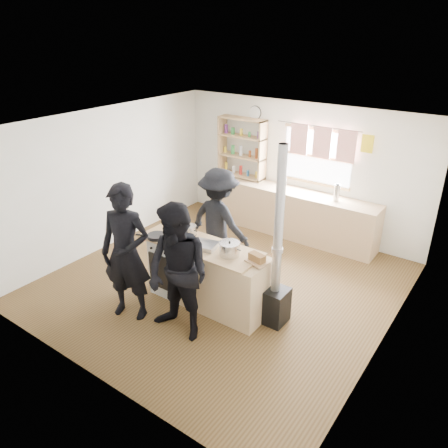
{
  "coord_description": "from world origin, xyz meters",
  "views": [
    {
      "loc": [
        3.46,
        -4.8,
        3.76
      ],
      "look_at": [
        0.1,
        -0.1,
        1.1
      ],
      "focal_mm": 35.0,
      "sensor_mm": 36.0,
      "label": 1
    }
  ],
  "objects": [
    {
      "name": "person_far",
      "position": [
        -0.3,
        0.34,
        0.88
      ],
      "size": [
        1.19,
        0.75,
        1.75
      ],
      "primitive_type": "imported",
      "rotation": [
        0.0,
        0.0,
        3.05
      ],
      "color": "black",
      "rests_on": "ground"
    },
    {
      "name": "stockpot_counter",
      "position": [
        0.53,
        -0.57,
        1.02
      ],
      "size": [
        0.28,
        0.28,
        0.21
      ],
      "color": "silver",
      "rests_on": "cooking_island"
    },
    {
      "name": "person_near_left",
      "position": [
        -0.59,
        -1.38,
        0.97
      ],
      "size": [
        0.82,
        0.67,
        1.93
      ],
      "primitive_type": "imported",
      "rotation": [
        0.0,
        0.0,
        0.34
      ],
      "color": "black",
      "rests_on": "ground"
    },
    {
      "name": "back_counter",
      "position": [
        0.0,
        2.22,
        0.45
      ],
      "size": [
        3.4,
        0.55,
        0.9
      ],
      "primitive_type": "cube",
      "color": "tan",
      "rests_on": "ground"
    },
    {
      "name": "skillet_greens",
      "position": [
        -0.63,
        -0.75,
        0.96
      ],
      "size": [
        0.36,
        0.36,
        0.05
      ],
      "color": "black",
      "rests_on": "cooking_island"
    },
    {
      "name": "cooking_island",
      "position": [
        0.14,
        -0.55,
        0.47
      ],
      "size": [
        1.97,
        0.64,
        0.93
      ],
      "color": "silver",
      "rests_on": "ground"
    },
    {
      "name": "ground",
      "position": [
        0.0,
        0.0,
        -0.01
      ],
      "size": [
        5.0,
        5.0,
        0.01
      ],
      "primitive_type": "cube",
      "color": "brown",
      "rests_on": "ground"
    },
    {
      "name": "roast_tray",
      "position": [
        0.13,
        -0.58,
        0.97
      ],
      "size": [
        0.38,
        0.35,
        0.06
      ],
      "color": "silver",
      "rests_on": "cooking_island"
    },
    {
      "name": "person_near_right",
      "position": [
        0.27,
        -1.32,
        0.92
      ],
      "size": [
        0.92,
        0.73,
        1.84
      ],
      "primitive_type": "imported",
      "rotation": [
        0.0,
        0.0,
        -0.04
      ],
      "color": "black",
      "rests_on": "ground"
    },
    {
      "name": "shelving_unit",
      "position": [
        -1.2,
        2.34,
        1.51
      ],
      "size": [
        1.0,
        0.28,
        1.2
      ],
      "color": "tan",
      "rests_on": "back_counter"
    },
    {
      "name": "stockpot_stove",
      "position": [
        -0.3,
        -0.4,
        1.0
      ],
      "size": [
        0.2,
        0.2,
        0.17
      ],
      "color": "silver",
      "rests_on": "cooking_island"
    },
    {
      "name": "flue_heater",
      "position": [
        1.14,
        -0.37,
        0.65
      ],
      "size": [
        0.35,
        0.35,
        2.5
      ],
      "color": "black",
      "rests_on": "ground"
    },
    {
      "name": "thermos",
      "position": [
        0.89,
        2.22,
        1.05
      ],
      "size": [
        0.1,
        0.1,
        0.3
      ],
      "primitive_type": "cylinder",
      "color": "silver",
      "rests_on": "back_counter"
    },
    {
      "name": "bread_board",
      "position": [
        0.93,
        -0.52,
        0.98
      ],
      "size": [
        0.32,
        0.26,
        0.12
      ],
      "color": "tan",
      "rests_on": "cooking_island"
    }
  ]
}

